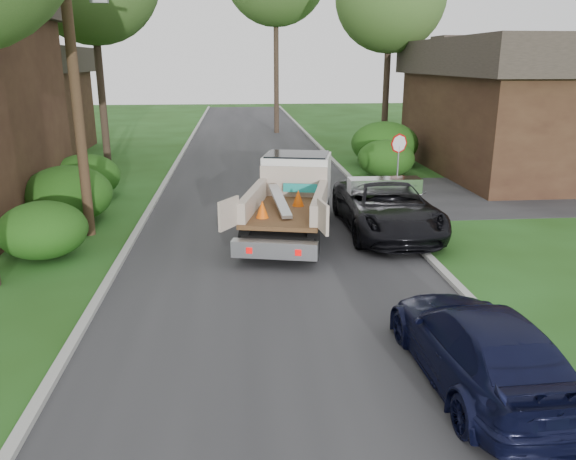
# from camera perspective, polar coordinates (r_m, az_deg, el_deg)

# --- Properties ---
(ground) EXTENTS (120.00, 120.00, 0.00)m
(ground) POSITION_cam_1_polar(r_m,az_deg,el_deg) (13.00, -0.60, -6.31)
(ground) COLOR #204313
(ground) RESTS_ON ground
(road) EXTENTS (8.00, 90.00, 0.02)m
(road) POSITION_cam_1_polar(r_m,az_deg,el_deg) (22.53, -2.64, 3.68)
(road) COLOR #28282B
(road) RESTS_ON ground
(side_street) EXTENTS (16.00, 7.00, 0.02)m
(side_street) POSITION_cam_1_polar(r_m,az_deg,el_deg) (25.12, 26.03, 3.36)
(side_street) COLOR #28282B
(side_street) RESTS_ON ground
(curb_left) EXTENTS (0.20, 90.00, 0.12)m
(curb_left) POSITION_cam_1_polar(r_m,az_deg,el_deg) (22.71, -13.05, 3.51)
(curb_left) COLOR #9E9E99
(curb_left) RESTS_ON ground
(curb_right) EXTENTS (0.20, 90.00, 0.12)m
(curb_right) POSITION_cam_1_polar(r_m,az_deg,el_deg) (23.05, 7.62, 3.99)
(curb_right) COLOR #9E9E99
(curb_right) RESTS_ON ground
(stop_sign) EXTENTS (0.71, 0.32, 2.48)m
(stop_sign) POSITION_cam_1_polar(r_m,az_deg,el_deg) (22.06, 11.17, 7.79)
(stop_sign) COLOR slate
(stop_sign) RESTS_ON ground
(utility_pole) EXTENTS (2.42, 1.25, 10.00)m
(utility_pole) POSITION_cam_1_polar(r_m,az_deg,el_deg) (17.50, -21.04, 15.96)
(utility_pole) COLOR #382619
(utility_pole) RESTS_ON ground
(house_left_far) EXTENTS (7.56, 7.56, 6.00)m
(house_left_far) POSITION_cam_1_polar(r_m,az_deg,el_deg) (36.23, -26.03, 11.87)
(house_left_far) COLOR #341E15
(house_left_far) RESTS_ON ground
(house_right) EXTENTS (9.72, 12.96, 6.20)m
(house_right) POSITION_cam_1_polar(r_m,az_deg,el_deg) (29.50, 23.57, 11.64)
(house_right) COLOR #341E15
(house_right) RESTS_ON ground
(hedge_left_a) EXTENTS (2.34, 2.34, 1.53)m
(hedge_left_a) POSITION_cam_1_polar(r_m,az_deg,el_deg) (16.40, -23.65, 0.01)
(hedge_left_a) COLOR #154910
(hedge_left_a) RESTS_ON ground
(hedge_left_b) EXTENTS (2.86, 2.86, 1.87)m
(hedge_left_b) POSITION_cam_1_polar(r_m,az_deg,el_deg) (19.69, -21.47, 3.39)
(hedge_left_b) COLOR #154910
(hedge_left_b) RESTS_ON ground
(hedge_left_c) EXTENTS (2.60, 2.60, 1.70)m
(hedge_left_c) POSITION_cam_1_polar(r_m,az_deg,el_deg) (23.09, -19.85, 5.16)
(hedge_left_c) COLOR #154910
(hedge_left_c) RESTS_ON ground
(hedge_right_a) EXTENTS (2.60, 2.60, 1.70)m
(hedge_right_a) POSITION_cam_1_polar(r_m,az_deg,el_deg) (26.17, 9.92, 7.17)
(hedge_right_a) COLOR #154910
(hedge_right_a) RESTS_ON ground
(hedge_right_b) EXTENTS (3.38, 3.38, 2.21)m
(hedge_right_b) POSITION_cam_1_polar(r_m,az_deg,el_deg) (29.17, 9.78, 8.65)
(hedge_right_b) COLOR #154910
(hedge_right_b) RESTS_ON ground
(flatbed_truck) EXTENTS (3.68, 6.25, 2.23)m
(flatbed_truck) POSITION_cam_1_polar(r_m,az_deg,el_deg) (17.51, 0.50, 3.94)
(flatbed_truck) COLOR black
(flatbed_truck) RESTS_ON ground
(black_pickup) EXTENTS (2.68, 5.71, 1.58)m
(black_pickup) POSITION_cam_1_polar(r_m,az_deg,el_deg) (17.57, 9.99, 2.33)
(black_pickup) COLOR black
(black_pickup) RESTS_ON ground
(navy_suv) EXTENTS (2.02, 4.67, 1.34)m
(navy_suv) POSITION_cam_1_polar(r_m,az_deg,el_deg) (9.79, 18.85, -11.07)
(navy_suv) COLOR black
(navy_suv) RESTS_ON ground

